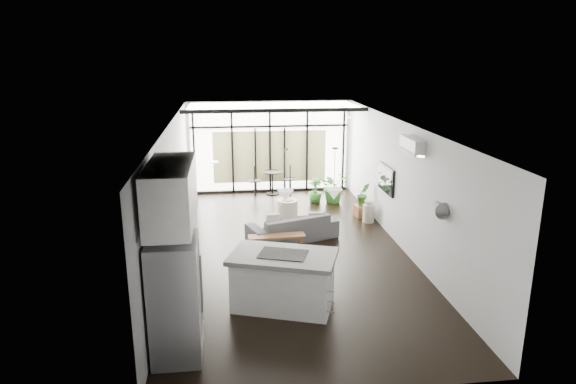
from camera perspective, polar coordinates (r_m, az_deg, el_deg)
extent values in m
cube|color=black|center=(11.50, 0.18, -6.41)|extent=(5.00, 10.00, 0.00)
cube|color=white|center=(10.77, 0.19, 7.54)|extent=(5.00, 10.00, 0.00)
cube|color=silver|center=(11.04, -12.80, -0.09)|extent=(0.02, 10.00, 2.80)
cube|color=silver|center=(11.62, 12.52, 0.72)|extent=(0.02, 10.00, 2.80)
cube|color=silver|center=(15.90, -2.05, 5.05)|extent=(5.00, 0.02, 2.80)
cube|color=silver|center=(6.43, 5.82, -11.39)|extent=(5.00, 0.02, 2.80)
cube|color=black|center=(15.79, -2.01, 4.97)|extent=(5.00, 0.20, 2.80)
cube|color=white|center=(14.72, -1.76, 9.59)|extent=(4.70, 1.90, 0.06)
cube|color=#D5D088|center=(15.91, -2.02, 3.95)|extent=(3.50, 0.02, 1.60)
cube|color=white|center=(8.92, -0.55, -9.81)|extent=(2.02, 1.57, 0.97)
cube|color=black|center=(8.72, -0.56, -6.90)|extent=(0.92, 0.76, 0.01)
cube|color=#9B9CA0|center=(7.59, -12.38, -11.55)|extent=(0.69, 0.87, 1.79)
cube|color=white|center=(8.09, -12.52, -6.49)|extent=(0.68, 0.71, 2.63)
cube|color=white|center=(7.39, -12.87, -0.18)|extent=(0.62, 1.75, 0.86)
cone|color=white|center=(8.30, -0.28, -0.41)|extent=(0.26, 0.26, 0.18)
cone|color=white|center=(8.43, 5.12, -0.22)|extent=(0.26, 0.26, 0.18)
imported|color=#48494B|center=(11.97, 0.49, -3.42)|extent=(2.17, 1.26, 0.82)
cube|color=brown|center=(11.28, -1.27, -5.78)|extent=(1.25, 0.37, 0.40)
cylinder|color=beige|center=(13.69, -0.07, -1.78)|extent=(0.64, 0.64, 0.44)
cube|color=brown|center=(13.82, 8.29, -2.09)|extent=(0.44, 0.44, 0.30)
imported|color=#306E26|center=(14.93, 5.12, 0.21)|extent=(1.17, 1.21, 0.73)
imported|color=#306E26|center=(14.89, 3.03, -0.42)|extent=(0.76, 0.83, 0.41)
imported|color=#306E26|center=(13.73, 8.34, -0.93)|extent=(0.45, 0.68, 0.28)
cylinder|color=beige|center=(13.34, 8.95, -2.13)|extent=(0.30, 0.30, 0.58)
cube|color=black|center=(15.72, -1.73, 0.93)|extent=(1.41, 0.65, 0.66)
cube|color=black|center=(12.55, 10.83, 1.44)|extent=(0.05, 1.10, 0.65)
cube|color=silver|center=(10.62, 13.64, 5.07)|extent=(0.22, 0.90, 0.30)
cube|color=black|center=(10.51, -12.95, -0.03)|extent=(0.04, 0.70, 0.90)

